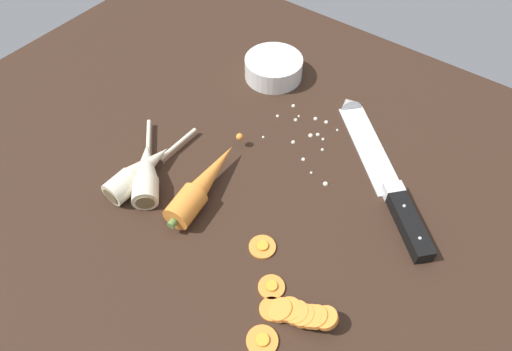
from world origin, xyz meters
TOP-DOWN VIEW (x-y plane):
  - ground_plane at (0.00, 0.00)cm, footprint 120.00×90.00cm
  - chefs_knife at (14.16, 12.25)cm, footprint 27.97×25.82cm
  - whole_carrot at (-5.18, -8.61)cm, footprint 6.44×20.43cm
  - parsnip_front at (-14.73, -12.46)cm, footprint 4.05×18.85cm
  - parsnip_mid_left at (-13.88, -11.99)cm, footprint 14.28×14.85cm
  - carrot_slice_stack at (17.53, -16.67)cm, footprint 9.74×5.60cm
  - carrot_slice_stray_near at (15.77, -21.88)cm, footprint 4.01×4.01cm
  - carrot_slice_stray_mid at (7.90, -11.10)cm, footprint 3.85×3.85cm
  - carrot_slice_stray_far at (12.51, -15.35)cm, footprint 3.61×3.61cm
  - prep_bowl at (-12.91, 20.93)cm, footprint 11.00×11.00cm
  - mince_crumbs at (2.13, 11.62)cm, footprint 15.61×12.79cm

SIDE VIEW (x-z plane):
  - ground_plane at x=0.00cm, z-range -4.00..0.00cm
  - mince_crumbs at x=2.13cm, z-range -0.06..0.75cm
  - carrot_slice_stray_mid at x=7.90cm, z-range 0.01..0.71cm
  - carrot_slice_stray_near at x=15.77cm, z-range 0.01..0.71cm
  - carrot_slice_stray_far at x=12.51cm, z-range 0.01..0.71cm
  - chefs_knife at x=14.16cm, z-range -1.44..2.74cm
  - carrot_slice_stack at x=17.53cm, z-range -0.65..3.00cm
  - parsnip_front at x=-14.73cm, z-range -0.02..3.98cm
  - parsnip_mid_left at x=-13.88cm, z-range -0.02..3.98cm
  - whole_carrot at x=-5.18cm, z-range 0.00..4.20cm
  - prep_bowl at x=-12.91cm, z-range 0.15..4.15cm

